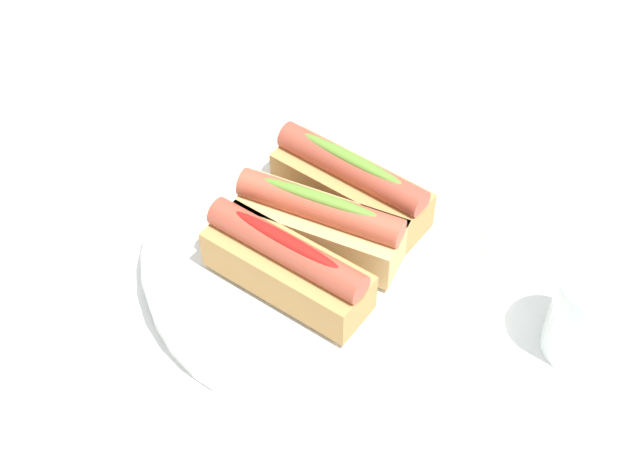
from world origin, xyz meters
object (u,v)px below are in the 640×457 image
Objects in this scene: water_glass at (589,319)px; serving_bowl at (320,255)px; hotdog_side at (286,264)px; hotdog_front at (351,184)px; hotdog_back at (320,223)px.

serving_bowl is at bearing -1.62° from water_glass.
hotdog_side reaches higher than serving_bowl.
hotdog_back is (0.01, 0.05, 0.00)m from hotdog_front.
hotdog_back reaches higher than water_glass.
hotdog_back is at bearing 78.33° from hotdog_front.
hotdog_front is 0.24m from water_glass.
water_glass is at bearing 178.38° from serving_bowl.
hotdog_side is at bearing 78.33° from serving_bowl.
hotdog_side is (0.01, 0.05, 0.04)m from serving_bowl.
water_glass is (-0.23, 0.06, -0.02)m from hotdog_front.
hotdog_back is at bearing -101.67° from hotdog_side.
hotdog_side reaches higher than water_glass.
hotdog_front reaches higher than water_glass.
hotdog_front and hotdog_back have the same top height.
hotdog_front reaches higher than serving_bowl.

